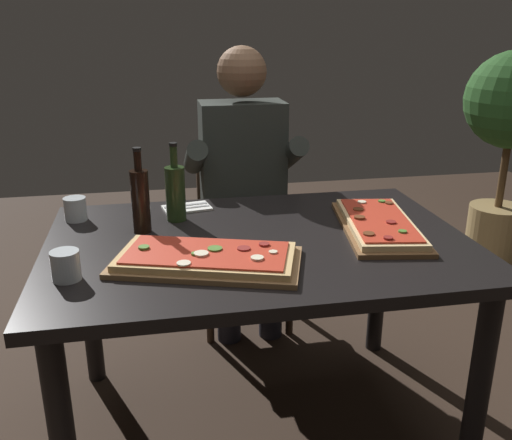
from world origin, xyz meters
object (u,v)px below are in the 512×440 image
Objects in this scene: dining_table at (259,265)px; pizza_rectangular_front at (207,259)px; pizza_rectangular_left at (379,224)px; wine_bottle_dark at (140,199)px; oil_bottle_amber at (175,192)px; potted_plant_corner at (510,127)px; diner_chair at (240,223)px; seated_diner at (244,180)px; tumbler_near_camera at (75,210)px; tumbler_far_side at (66,267)px.

dining_table is 2.28× the size of pizza_rectangular_front.
pizza_rectangular_front is at bearing -163.21° from pizza_rectangular_left.
wine_bottle_dark is 1.03× the size of oil_bottle_amber.
pizza_rectangular_left is at bearing -137.54° from potted_plant_corner.
oil_bottle_amber is 0.33× the size of diner_chair.
oil_bottle_amber reaches higher than dining_table.
pizza_rectangular_left is 0.81m from seated_diner.
pizza_rectangular_front is 0.71× the size of diner_chair.
oil_bottle_amber is (-0.26, 0.25, 0.20)m from dining_table.
tumbler_near_camera is at bearing 131.27° from pizza_rectangular_front.
potted_plant_corner reaches higher than wine_bottle_dark.
pizza_rectangular_front is at bearing 3.97° from tumbler_far_side.
tumbler_near_camera and tumbler_far_side have the same top height.
tumbler_far_side is at bearing -125.29° from seated_diner.
dining_table is at bearing -145.27° from potted_plant_corner.
tumbler_far_side is (-1.02, -0.21, 0.02)m from pizza_rectangular_left.
tumbler_near_camera reaches higher than pizza_rectangular_left.
diner_chair is at bearing 38.13° from tumbler_near_camera.
pizza_rectangular_front is 0.38m from wine_bottle_dark.
tumbler_far_side is 1.15m from seated_diner.
tumbler_far_side is at bearing -126.39° from oil_bottle_amber.
seated_diner reaches higher than tumbler_far_side.
pizza_rectangular_front is (-0.19, -0.18, 0.12)m from dining_table.
diner_chair is 0.28m from seated_diner.
wine_bottle_dark is at bearing -153.49° from potted_plant_corner.
diner_chair is at bearing 75.46° from pizza_rectangular_front.
tumbler_far_side is 0.07× the size of potted_plant_corner.
pizza_rectangular_front is 2.08× the size of wine_bottle_dark.
pizza_rectangular_front is 2.35m from potted_plant_corner.
seated_diner reaches higher than pizza_rectangular_left.
dining_table is 0.41m from oil_bottle_amber.
seated_diner is (0.27, 0.91, -0.02)m from pizza_rectangular_front.
dining_table is 4.74× the size of wine_bottle_dark.
pizza_rectangular_front is at bearing -48.73° from tumbler_near_camera.
tumbler_far_side is (-0.33, -0.45, -0.07)m from oil_bottle_amber.
wine_bottle_dark is at bearing -122.68° from diner_chair.
pizza_rectangular_left is at bearing 11.92° from tumbler_far_side.
tumbler_near_camera is (-0.36, 0.07, -0.07)m from oil_bottle_amber.
tumbler_near_camera is (-1.05, 0.30, 0.02)m from pizza_rectangular_left.
tumbler_far_side is at bearing -120.93° from wine_bottle_dark.
diner_chair is at bearing 57.89° from tumbler_far_side.
tumbler_near_camera is at bearing 93.31° from tumbler_far_side.
pizza_rectangular_left is 1.09m from tumbler_near_camera.
oil_bottle_amber reaches higher than tumbler_near_camera.
dining_table is 0.29m from pizza_rectangular_front.
wine_bottle_dark reaches higher than dining_table.
dining_table is 2.50× the size of pizza_rectangular_left.
wine_bottle_dark is at bearing -35.01° from tumbler_near_camera.
seated_diner reaches higher than oil_bottle_amber.
diner_chair is 0.65× the size of seated_diner.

